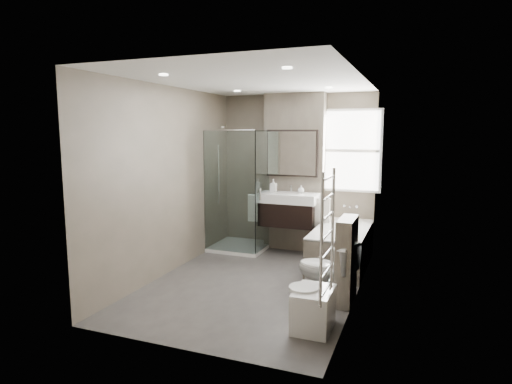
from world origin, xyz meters
The scene contains 15 objects.
room centered at (0.00, 0.00, 1.30)m, with size 2.70×3.90×2.70m.
vanity_pier centered at (0.00, 1.77, 1.30)m, with size 1.00×0.25×2.60m, color #655C50.
vanity centered at (0.00, 1.43, 0.74)m, with size 0.95×0.47×0.66m.
mirror_cabinet centered at (0.00, 1.61, 1.63)m, with size 0.86×0.08×0.76m.
towel_left centered at (-0.56, 1.40, 0.72)m, with size 0.24×0.06×0.44m, color silver.
towel_right centered at (0.56, 1.40, 0.72)m, with size 0.24×0.06×0.44m, color silver.
shower_enclosure centered at (-0.75, 1.35, 0.49)m, with size 0.90×0.90×2.00m.
bathtub centered at (0.92, 1.10, 0.32)m, with size 0.75×1.60×0.57m.
window centered at (0.90, 1.88, 1.68)m, with size 0.98×0.06×1.33m.
toilet centered at (0.97, -0.26, 0.36)m, with size 0.41×0.71×0.72m, color white.
cistern_box centered at (1.21, -0.25, 0.50)m, with size 0.19×0.55×1.00m.
bidet centered at (1.01, -1.06, 0.22)m, with size 0.44×0.51×0.53m.
towel_radiator centered at (1.25, -1.60, 1.12)m, with size 0.03×0.49×1.10m.
soap_bottle_a centered at (-0.27, 1.47, 1.10)m, with size 0.09×0.10×0.21m, color white.
soap_bottle_b centered at (0.19, 1.50, 1.06)m, with size 0.10×0.10×0.13m, color white.
Camera 1 is at (1.95, -5.09, 1.98)m, focal length 30.00 mm.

